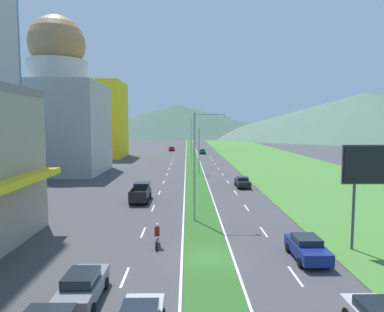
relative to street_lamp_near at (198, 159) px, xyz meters
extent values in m
plane|color=#424244|center=(0.36, -9.32, -5.83)|extent=(600.00, 600.00, 0.00)
cube|color=#2D6023|center=(0.36, 50.68, -5.80)|extent=(3.20, 240.00, 0.06)
cube|color=#477F33|center=(20.96, 50.68, -5.80)|extent=(24.00, 240.00, 0.06)
cube|color=silver|center=(-4.74, -12.17, -5.82)|extent=(0.16, 2.80, 0.01)
cube|color=silver|center=(-4.74, -3.59, -5.82)|extent=(0.16, 2.80, 0.01)
cube|color=silver|center=(-4.74, 4.99, -5.82)|extent=(0.16, 2.80, 0.01)
cube|color=silver|center=(-4.74, 13.57, -5.82)|extent=(0.16, 2.80, 0.01)
cube|color=silver|center=(-4.74, 22.15, -5.82)|extent=(0.16, 2.80, 0.01)
cube|color=silver|center=(-4.74, 30.73, -5.82)|extent=(0.16, 2.80, 0.01)
cube|color=silver|center=(-4.74, 39.31, -5.82)|extent=(0.16, 2.80, 0.01)
cube|color=silver|center=(-4.74, 47.89, -5.82)|extent=(0.16, 2.80, 0.01)
cube|color=silver|center=(-4.74, 56.47, -5.82)|extent=(0.16, 2.80, 0.01)
cube|color=silver|center=(-4.74, 65.05, -5.82)|extent=(0.16, 2.80, 0.01)
cube|color=silver|center=(5.46, -12.17, -5.82)|extent=(0.16, 2.80, 0.01)
cube|color=silver|center=(5.46, -3.59, -5.82)|extent=(0.16, 2.80, 0.01)
cube|color=silver|center=(5.46, 4.99, -5.82)|extent=(0.16, 2.80, 0.01)
cube|color=silver|center=(5.46, 13.57, -5.82)|extent=(0.16, 2.80, 0.01)
cube|color=silver|center=(5.46, 22.15, -5.82)|extent=(0.16, 2.80, 0.01)
cube|color=silver|center=(5.46, 30.73, -5.82)|extent=(0.16, 2.80, 0.01)
cube|color=silver|center=(5.46, 39.31, -5.82)|extent=(0.16, 2.80, 0.01)
cube|color=silver|center=(5.46, 47.89, -5.82)|extent=(0.16, 2.80, 0.01)
cube|color=silver|center=(5.46, 56.47, -5.82)|extent=(0.16, 2.80, 0.01)
cube|color=silver|center=(5.46, 65.05, -5.82)|extent=(0.16, 2.80, 0.01)
cube|color=silver|center=(-1.39, 50.68, -5.82)|extent=(0.16, 240.00, 0.01)
cube|color=silver|center=(2.11, 50.68, -5.82)|extent=(0.16, 240.00, 0.01)
cube|color=#B7B2A8|center=(-24.94, 33.41, 2.56)|extent=(15.98, 15.98, 16.77)
cylinder|color=beige|center=(-24.94, 33.41, 12.98)|extent=(10.67, 10.67, 4.07)
sphere|color=#B27F4C|center=(-24.94, 33.41, 18.06)|extent=(10.16, 10.16, 10.16)
cube|color=yellow|center=(-26.26, 65.01, 4.59)|extent=(15.14, 15.14, 20.83)
cone|color=#516B56|center=(-82.18, 270.55, 8.82)|extent=(134.51, 134.51, 29.29)
cone|color=#3D5647|center=(-9.11, 275.15, 7.55)|extent=(201.16, 201.16, 26.76)
cone|color=#516B56|center=(127.51, 217.00, 10.28)|extent=(235.78, 235.78, 32.21)
cylinder|color=#99999E|center=(-0.34, 0.00, -0.75)|extent=(0.18, 0.18, 10.16)
cylinder|color=#99999E|center=(1.11, -0.01, 4.18)|extent=(2.91, 0.11, 0.10)
ellipsoid|color=silver|center=(2.56, -0.01, 3.98)|extent=(0.56, 0.28, 0.20)
cylinder|color=#99999E|center=(1.18, 31.71, -1.66)|extent=(0.18, 0.18, 8.35)
cylinder|color=#99999E|center=(-0.08, 31.59, 2.37)|extent=(2.53, 0.34, 0.10)
ellipsoid|color=silver|center=(-1.34, 31.47, 2.17)|extent=(0.56, 0.28, 0.20)
cylinder|color=#99999E|center=(0.05, 63.41, -0.44)|extent=(0.18, 0.18, 10.79)
cylinder|color=#99999E|center=(1.41, 63.43, 4.81)|extent=(2.72, 0.13, 0.10)
ellipsoid|color=silver|center=(2.76, 63.44, 4.61)|extent=(0.56, 0.28, 0.20)
cylinder|color=#4C4C51|center=(10.91, -7.87, -3.37)|extent=(0.20, 0.20, 4.92)
cube|color=black|center=(12.89, -7.97, 0.40)|extent=(5.66, 0.16, 2.62)
cube|color=#4C4C51|center=(12.89, -7.85, 0.40)|extent=(5.86, 0.08, 2.82)
cube|color=#0C5128|center=(3.78, 75.91, -5.18)|extent=(1.78, 4.04, 0.66)
cube|color=black|center=(3.78, 76.07, -4.61)|extent=(1.53, 1.78, 0.47)
cylinder|color=black|center=(4.63, 74.66, -5.51)|extent=(0.22, 0.64, 0.64)
cylinder|color=black|center=(2.92, 74.66, -5.51)|extent=(0.22, 0.64, 0.64)
cylinder|color=black|center=(4.63, 77.16, -5.51)|extent=(0.22, 0.64, 0.64)
cylinder|color=black|center=(2.92, 77.16, -5.51)|extent=(0.22, 0.64, 0.64)
cube|color=slate|center=(-6.37, -15.02, -5.12)|extent=(1.77, 4.44, 0.77)
cube|color=black|center=(-6.37, -15.20, -4.48)|extent=(1.52, 1.95, 0.52)
cylinder|color=black|center=(-7.22, -13.64, -5.51)|extent=(0.22, 0.64, 0.64)
cylinder|color=black|center=(-5.52, -13.64, -5.51)|extent=(0.22, 0.64, 0.64)
cylinder|color=black|center=(-7.22, -16.39, -5.51)|extent=(0.22, 0.64, 0.64)
cylinder|color=black|center=(-5.52, -16.39, -5.51)|extent=(0.22, 0.64, 0.64)
cube|color=black|center=(7.00, 17.53, -5.14)|extent=(1.77, 4.42, 0.74)
cube|color=black|center=(7.00, 17.71, -4.53)|extent=(1.52, 1.95, 0.48)
cylinder|color=black|center=(7.85, 16.16, -5.51)|extent=(0.22, 0.64, 0.64)
cylinder|color=black|center=(6.15, 16.16, -5.51)|extent=(0.22, 0.64, 0.64)
cylinder|color=black|center=(7.85, 18.90, -5.51)|extent=(0.22, 0.64, 0.64)
cylinder|color=black|center=(6.15, 18.90, -5.51)|extent=(0.22, 0.64, 0.64)
cube|color=maroon|center=(-6.40, 88.36, -5.15)|extent=(1.79, 4.27, 0.71)
cube|color=black|center=(-6.40, 88.19, -4.57)|extent=(1.54, 1.88, 0.45)
cylinder|color=black|center=(-7.26, 89.69, -5.51)|extent=(0.22, 0.64, 0.64)
cylinder|color=black|center=(-5.54, 89.69, -5.51)|extent=(0.22, 0.64, 0.64)
cylinder|color=black|center=(-7.26, 87.04, -5.51)|extent=(0.22, 0.64, 0.64)
cylinder|color=black|center=(-5.54, 87.04, -5.51)|extent=(0.22, 0.64, 0.64)
cube|color=navy|center=(7.06, -9.57, -5.12)|extent=(1.89, 4.39, 0.77)
cube|color=black|center=(7.06, -9.40, -4.52)|extent=(1.63, 1.93, 0.42)
cylinder|color=black|center=(7.97, -10.94, -5.51)|extent=(0.22, 0.64, 0.64)
cylinder|color=black|center=(6.15, -10.94, -5.51)|extent=(0.22, 0.64, 0.64)
cylinder|color=black|center=(7.97, -8.21, -5.51)|extent=(0.22, 0.64, 0.64)
cylinder|color=black|center=(6.15, -8.21, -5.51)|extent=(0.22, 0.64, 0.64)
cube|color=black|center=(7.18, -18.11, -4.63)|extent=(1.52, 1.79, 0.45)
cube|color=black|center=(-6.55, 8.31, -5.03)|extent=(2.00, 5.40, 0.80)
cube|color=black|center=(-6.55, 9.91, -4.23)|extent=(1.84, 2.00, 0.80)
cube|color=black|center=(-7.49, 7.21, -4.41)|extent=(0.10, 3.20, 0.44)
cube|color=black|center=(-5.61, 7.21, -4.41)|extent=(0.10, 3.20, 0.44)
cube|color=black|center=(-6.55, 5.66, -4.41)|extent=(1.84, 0.10, 0.44)
cylinder|color=black|center=(-7.51, 9.93, -5.43)|extent=(0.26, 0.80, 0.80)
cylinder|color=black|center=(-5.59, 9.93, -5.43)|extent=(0.26, 0.80, 0.80)
cylinder|color=black|center=(-7.51, 6.69, -5.43)|extent=(0.26, 0.80, 0.80)
cylinder|color=black|center=(-5.59, 6.69, -5.43)|extent=(0.26, 0.80, 0.80)
cylinder|color=black|center=(-3.25, -6.33, -5.53)|extent=(0.10, 0.60, 0.60)
cylinder|color=black|center=(-3.25, -7.73, -5.53)|extent=(0.12, 0.60, 0.60)
cube|color=slate|center=(-3.25, -7.03, -5.35)|extent=(0.20, 1.12, 0.25)
ellipsoid|color=slate|center=(-3.25, -6.83, -5.00)|extent=(0.24, 0.44, 0.24)
cube|color=maroon|center=(-3.25, -7.13, -4.63)|extent=(0.36, 0.28, 0.70)
sphere|color=silver|center=(-3.25, -7.08, -4.16)|extent=(0.26, 0.26, 0.26)
camera|label=1|loc=(-1.01, -32.12, 3.20)|focal=32.45mm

